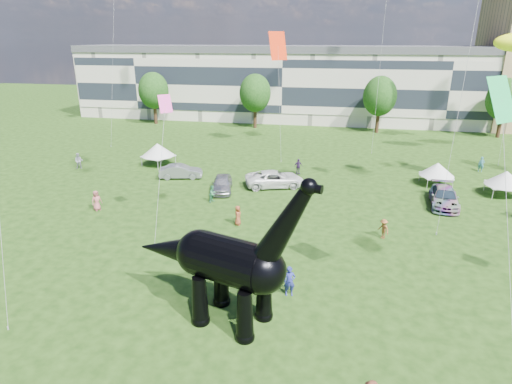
# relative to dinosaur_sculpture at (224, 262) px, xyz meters

# --- Properties ---
(ground) EXTENTS (220.00, 220.00, 0.00)m
(ground) POSITION_rel_dinosaur_sculpture_xyz_m (3.15, -1.38, -3.44)
(ground) COLOR #16330C
(ground) RESTS_ON ground
(terrace_row) EXTENTS (78.00, 11.00, 12.00)m
(terrace_row) POSITION_rel_dinosaur_sculpture_xyz_m (-4.85, 60.62, 2.56)
(terrace_row) COLOR beige
(terrace_row) RESTS_ON ground
(tree_far_left) EXTENTS (5.20, 5.20, 9.44)m
(tree_far_left) POSITION_rel_dinosaur_sculpture_xyz_m (-26.85, 51.62, 2.85)
(tree_far_left) COLOR #382314
(tree_far_left) RESTS_ON ground
(tree_mid_left) EXTENTS (5.20, 5.20, 9.44)m
(tree_mid_left) POSITION_rel_dinosaur_sculpture_xyz_m (-8.85, 51.62, 2.85)
(tree_mid_left) COLOR #382314
(tree_mid_left) RESTS_ON ground
(tree_mid_right) EXTENTS (5.20, 5.20, 9.44)m
(tree_mid_right) POSITION_rel_dinosaur_sculpture_xyz_m (11.15, 51.62, 2.85)
(tree_mid_right) COLOR #382314
(tree_mid_right) RESTS_ON ground
(tree_far_right) EXTENTS (5.20, 5.20, 9.44)m
(tree_far_right) POSITION_rel_dinosaur_sculpture_xyz_m (29.15, 51.62, 2.85)
(tree_far_right) COLOR #382314
(tree_far_right) RESTS_ON ground
(dinosaur_sculpture) EXTENTS (11.05, 4.99, 9.12)m
(dinosaur_sculpture) POSITION_rel_dinosaur_sculpture_xyz_m (0.00, 0.00, 0.00)
(dinosaur_sculpture) COLOR black
(dinosaur_sculpture) RESTS_ON ground
(car_silver) EXTENTS (2.81, 4.95, 1.59)m
(car_silver) POSITION_rel_dinosaur_sculpture_xyz_m (-5.68, 19.72, -2.65)
(car_silver) COLOR #ADACB1
(car_silver) RESTS_ON ground
(car_grey) EXTENTS (4.85, 2.67, 1.51)m
(car_grey) POSITION_rel_dinosaur_sculpture_xyz_m (-11.24, 22.90, -2.69)
(car_grey) COLOR gray
(car_grey) RESTS_ON ground
(car_white) EXTENTS (6.58, 4.55, 1.67)m
(car_white) POSITION_rel_dinosaur_sculpture_xyz_m (-0.78, 22.12, -2.61)
(car_white) COLOR white
(car_white) RESTS_ON ground
(car_dark) EXTENTS (2.86, 5.87, 1.65)m
(car_dark) POSITION_rel_dinosaur_sculpture_xyz_m (15.14, 19.97, -2.62)
(car_dark) COLOR #595960
(car_dark) RESTS_ON ground
(gazebo_near) EXTENTS (3.60, 3.60, 2.51)m
(gazebo_near) POSITION_rel_dinosaur_sculpture_xyz_m (21.33, 23.83, -1.68)
(gazebo_near) COLOR silver
(gazebo_near) RESTS_ON ground
(gazebo_far) EXTENTS (3.93, 3.93, 2.40)m
(gazebo_far) POSITION_rel_dinosaur_sculpture_xyz_m (15.53, 25.96, -1.76)
(gazebo_far) COLOR silver
(gazebo_far) RESTS_ON ground
(gazebo_left) EXTENTS (5.05, 5.05, 2.67)m
(gazebo_left) POSITION_rel_dinosaur_sculpture_xyz_m (-15.69, 27.17, -1.57)
(gazebo_left) COLOR silver
(gazebo_left) RESTS_ON ground
(visitors) EXTENTS (46.55, 37.93, 1.88)m
(visitors) POSITION_rel_dinosaur_sculpture_xyz_m (0.31, 14.51, -2.59)
(visitors) COLOR brown
(visitors) RESTS_ON ground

